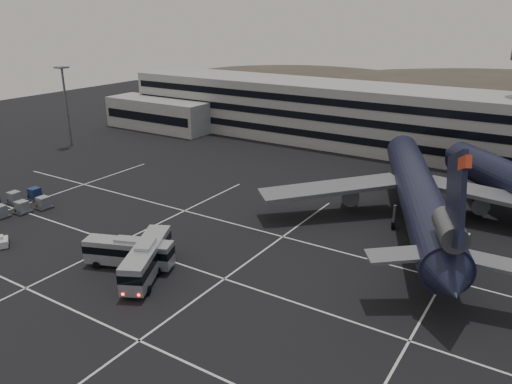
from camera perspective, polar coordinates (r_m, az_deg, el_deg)
ground at (r=64.77m, az=-14.47°, el=-8.24°), size 260.00×260.00×0.00m
lane_markings at (r=64.57m, az=-13.42°, el=-8.23°), size 90.00×55.62×0.01m
terminal at (r=120.60m, az=9.55°, el=8.69°), size 125.00×26.00×24.00m
hills at (r=213.57m, az=25.29°, el=6.71°), size 352.00×180.00×44.00m
lightpole_left at (r=123.62m, az=-20.98°, el=10.24°), size 2.40×2.40×18.28m
trijet_main at (r=75.57m, az=18.06°, el=-0.11°), size 43.94×55.17×18.08m
bus_near at (r=61.17m, az=-12.38°, el=-7.32°), size 8.04×12.16×4.31m
bus_far at (r=63.63m, az=-14.34°, el=-6.59°), size 11.25×6.38×3.91m
tug_b at (r=75.59m, az=-26.94°, el=-5.12°), size 2.69×2.43×1.49m
uld_cluster at (r=88.68m, az=-26.54°, el=-1.29°), size 11.13×13.78×1.97m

